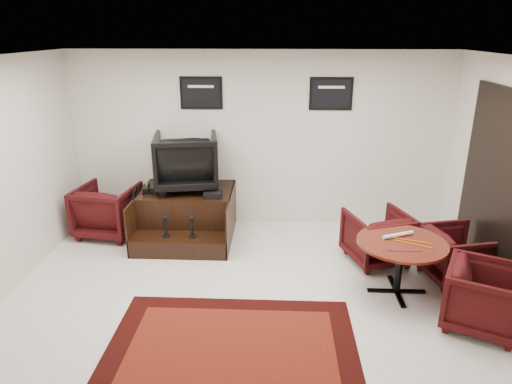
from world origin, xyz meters
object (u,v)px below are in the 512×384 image
(shine_chair, at_px, (186,158))
(table_chair_back, at_px, (377,234))
(shine_podium, at_px, (187,215))
(meeting_table, at_px, (401,248))
(table_chair_corner, at_px, (485,295))
(armchair_side, at_px, (108,208))
(table_chair_window, at_px, (457,252))

(shine_chair, distance_m, table_chair_back, 3.04)
(shine_podium, xyz_separation_m, shine_chair, (0.00, 0.15, 0.88))
(table_chair_back, bearing_deg, meeting_table, 78.39)
(shine_chair, height_order, meeting_table, shine_chair)
(meeting_table, height_order, table_chair_back, table_chair_back)
(table_chair_back, distance_m, table_chair_corner, 1.70)
(shine_chair, relative_size, table_chair_corner, 1.21)
(shine_podium, distance_m, meeting_table, 3.29)
(armchair_side, xyz_separation_m, table_chair_window, (4.97, -1.17, -0.06))
(table_chair_window, bearing_deg, table_chair_back, 49.88)
(table_chair_back, xyz_separation_m, table_chair_corner, (0.84, -1.48, -0.01))
(armchair_side, distance_m, table_chair_corner, 5.36)
(table_chair_corner, bearing_deg, shine_chair, 82.86)
(table_chair_window, bearing_deg, meeting_table, 100.38)
(shine_podium, distance_m, table_chair_corner, 4.25)
(armchair_side, bearing_deg, meeting_table, 168.05)
(shine_chair, xyz_separation_m, table_chair_window, (3.71, -1.33, -0.83))
(shine_podium, bearing_deg, meeting_table, -28.12)
(shine_chair, bearing_deg, table_chair_window, 150.62)
(meeting_table, xyz_separation_m, table_chair_window, (0.82, 0.36, -0.22))
(shine_podium, relative_size, table_chair_window, 1.91)
(shine_chair, relative_size, meeting_table, 0.91)
(shine_podium, distance_m, shine_chair, 0.89)
(shine_podium, relative_size, table_chair_back, 1.83)
(meeting_table, bearing_deg, table_chair_back, 96.81)
(shine_podium, xyz_separation_m, armchair_side, (-1.25, -0.02, 0.10))
(armchair_side, distance_m, meeting_table, 4.42)
(shine_podium, bearing_deg, table_chair_back, -14.51)
(meeting_table, distance_m, table_chair_back, 0.85)
(table_chair_window, xyz_separation_m, table_chair_corner, (-0.07, -1.01, 0.01))
(table_chair_back, bearing_deg, table_chair_corner, 101.32)
(table_chair_back, relative_size, table_chair_window, 1.04)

